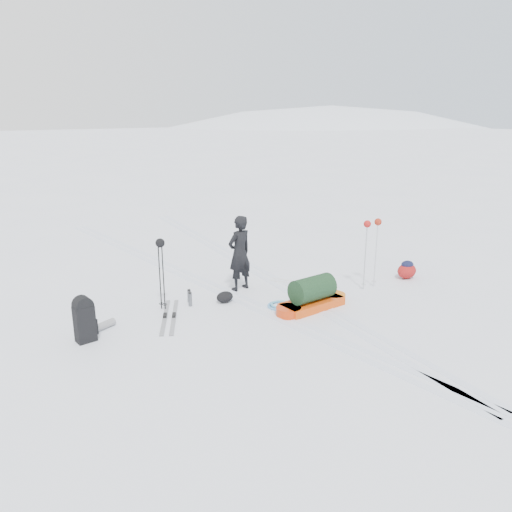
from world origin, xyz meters
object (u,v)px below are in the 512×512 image
Objects in this scene: skier at (240,253)px; expedition_rucksack at (87,319)px; ski_poles_black at (160,252)px; pulk_sled at (312,296)px.

skier is 2.02× the size of expedition_rucksack.
ski_poles_black is (-1.83, -0.05, 0.35)m from skier.
skier reaches higher than expedition_rucksack.
expedition_rucksack is at bearing -151.75° from ski_poles_black.
skier is 1.86m from ski_poles_black.
pulk_sled is at bearing -23.31° from ski_poles_black.
skier is at bearing 4.93° from expedition_rucksack.
expedition_rucksack is at bearing 0.53° from skier.
skier reaches higher than pulk_sled.
expedition_rucksack reaches higher than pulk_sled.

